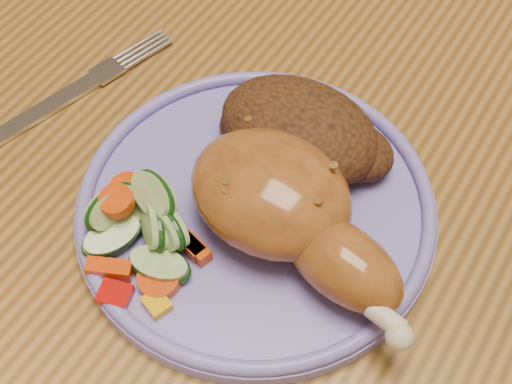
% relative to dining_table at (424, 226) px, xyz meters
% --- Properties ---
extents(dining_table, '(0.90, 1.40, 0.75)m').
position_rel_dining_table_xyz_m(dining_table, '(0.00, 0.00, 0.00)').
color(dining_table, olive).
rests_on(dining_table, ground).
extents(plate, '(0.24, 0.24, 0.01)m').
position_rel_dining_table_xyz_m(plate, '(-0.09, -0.11, 0.09)').
color(plate, '#756AC6').
rests_on(plate, dining_table).
extents(plate_rim, '(0.24, 0.24, 0.01)m').
position_rel_dining_table_xyz_m(plate_rim, '(-0.09, -0.11, 0.10)').
color(plate_rim, '#756AC6').
rests_on(plate_rim, plate).
extents(chicken_leg, '(0.18, 0.10, 0.06)m').
position_rel_dining_table_xyz_m(chicken_leg, '(-0.07, -0.12, 0.12)').
color(chicken_leg, '#9C5820').
rests_on(chicken_leg, plate).
extents(rice_pilaf, '(0.13, 0.08, 0.05)m').
position_rel_dining_table_xyz_m(rice_pilaf, '(-0.09, -0.05, 0.11)').
color(rice_pilaf, '#472611').
rests_on(rice_pilaf, plate).
extents(vegetable_pile, '(0.09, 0.10, 0.05)m').
position_rel_dining_table_xyz_m(vegetable_pile, '(-0.14, -0.17, 0.11)').
color(vegetable_pile, '#A50A05').
rests_on(vegetable_pile, plate).
extents(fork, '(0.06, 0.17, 0.00)m').
position_rel_dining_table_xyz_m(fork, '(-0.28, -0.10, 0.09)').
color(fork, silver).
rests_on(fork, dining_table).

